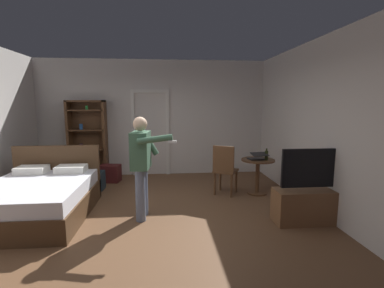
{
  "coord_description": "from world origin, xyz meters",
  "views": [
    {
      "loc": [
        0.29,
        -4.12,
        1.8
      ],
      "look_at": [
        0.72,
        0.36,
        1.14
      ],
      "focal_mm": 26.08,
      "sensor_mm": 36.0,
      "label": 1
    }
  ],
  "objects_px": {
    "side_table": "(258,170)",
    "suitcase_dark": "(110,173)",
    "person_blue_shirt": "(142,160)",
    "bottle_on_table": "(266,155)",
    "bed": "(38,198)",
    "tv_flatscreen": "(312,201)",
    "suitcase_small": "(88,181)",
    "wooden_chair": "(225,168)",
    "bookshelf": "(88,137)",
    "laptop": "(258,157)"
  },
  "relations": [
    {
      "from": "side_table",
      "to": "suitcase_small",
      "type": "distance_m",
      "value": 3.49
    },
    {
      "from": "bookshelf",
      "to": "person_blue_shirt",
      "type": "distance_m",
      "value": 2.99
    },
    {
      "from": "wooden_chair",
      "to": "person_blue_shirt",
      "type": "xyz_separation_m",
      "value": [
        -1.52,
        -0.97,
        0.38
      ]
    },
    {
      "from": "bed",
      "to": "suitcase_small",
      "type": "bearing_deg",
      "value": 72.72
    },
    {
      "from": "bed",
      "to": "tv_flatscreen",
      "type": "relative_size",
      "value": 1.7
    },
    {
      "from": "bed",
      "to": "person_blue_shirt",
      "type": "xyz_separation_m",
      "value": [
        1.66,
        -0.21,
        0.62
      ]
    },
    {
      "from": "bookshelf",
      "to": "wooden_chair",
      "type": "xyz_separation_m",
      "value": [
        3.01,
        -1.61,
        -0.46
      ]
    },
    {
      "from": "tv_flatscreen",
      "to": "suitcase_small",
      "type": "relative_size",
      "value": 1.84
    },
    {
      "from": "laptop",
      "to": "bed",
      "type": "bearing_deg",
      "value": -169.17
    },
    {
      "from": "bookshelf",
      "to": "person_blue_shirt",
      "type": "xyz_separation_m",
      "value": [
        1.49,
        -2.59,
        -0.08
      ]
    },
    {
      "from": "person_blue_shirt",
      "to": "bottle_on_table",
      "type": "bearing_deg",
      "value": 21.31
    },
    {
      "from": "side_table",
      "to": "wooden_chair",
      "type": "height_order",
      "value": "wooden_chair"
    },
    {
      "from": "bookshelf",
      "to": "bottle_on_table",
      "type": "distance_m",
      "value": 4.18
    },
    {
      "from": "person_blue_shirt",
      "to": "side_table",
      "type": "bearing_deg",
      "value": 24.3
    },
    {
      "from": "tv_flatscreen",
      "to": "person_blue_shirt",
      "type": "height_order",
      "value": "person_blue_shirt"
    },
    {
      "from": "bed",
      "to": "tv_flatscreen",
      "type": "height_order",
      "value": "tv_flatscreen"
    },
    {
      "from": "bookshelf",
      "to": "suitcase_small",
      "type": "bearing_deg",
      "value": -76.55
    },
    {
      "from": "tv_flatscreen",
      "to": "wooden_chair",
      "type": "relative_size",
      "value": 1.15
    },
    {
      "from": "side_table",
      "to": "suitcase_dark",
      "type": "distance_m",
      "value": 3.33
    },
    {
      "from": "laptop",
      "to": "suitcase_small",
      "type": "xyz_separation_m",
      "value": [
        -3.41,
        0.61,
        -0.56
      ]
    },
    {
      "from": "person_blue_shirt",
      "to": "laptop",
      "type": "bearing_deg",
      "value": 23.6
    },
    {
      "from": "bookshelf",
      "to": "suitcase_small",
      "type": "xyz_separation_m",
      "value": [
        0.25,
        -1.03,
        -0.81
      ]
    },
    {
      "from": "bookshelf",
      "to": "bottle_on_table",
      "type": "relative_size",
      "value": 8.15
    },
    {
      "from": "bottle_on_table",
      "to": "suitcase_dark",
      "type": "xyz_separation_m",
      "value": [
        -3.25,
        1.24,
        -0.6
      ]
    },
    {
      "from": "bookshelf",
      "to": "bottle_on_table",
      "type": "height_order",
      "value": "bookshelf"
    },
    {
      "from": "tv_flatscreen",
      "to": "wooden_chair",
      "type": "xyz_separation_m",
      "value": [
        -1.04,
        1.39,
        0.22
      ]
    },
    {
      "from": "person_blue_shirt",
      "to": "suitcase_dark",
      "type": "bearing_deg",
      "value": 113.17
    },
    {
      "from": "tv_flatscreen",
      "to": "laptop",
      "type": "relative_size",
      "value": 3.05
    },
    {
      "from": "tv_flatscreen",
      "to": "side_table",
      "type": "height_order",
      "value": "tv_flatscreen"
    },
    {
      "from": "person_blue_shirt",
      "to": "suitcase_dark",
      "type": "distance_m",
      "value": 2.45
    },
    {
      "from": "laptop",
      "to": "side_table",
      "type": "bearing_deg",
      "value": 61.1
    },
    {
      "from": "bottle_on_table",
      "to": "person_blue_shirt",
      "type": "xyz_separation_m",
      "value": [
        -2.33,
        -0.91,
        0.13
      ]
    },
    {
      "from": "wooden_chair",
      "to": "person_blue_shirt",
      "type": "distance_m",
      "value": 1.84
    },
    {
      "from": "tv_flatscreen",
      "to": "person_blue_shirt",
      "type": "bearing_deg",
      "value": 170.85
    },
    {
      "from": "suitcase_small",
      "to": "tv_flatscreen",
      "type": "bearing_deg",
      "value": -22.55
    },
    {
      "from": "tv_flatscreen",
      "to": "bottle_on_table",
      "type": "distance_m",
      "value": 1.42
    },
    {
      "from": "side_table",
      "to": "bottle_on_table",
      "type": "distance_m",
      "value": 0.36
    },
    {
      "from": "tv_flatscreen",
      "to": "laptop",
      "type": "height_order",
      "value": "tv_flatscreen"
    },
    {
      "from": "suitcase_small",
      "to": "bed",
      "type": "bearing_deg",
      "value": -102.52
    },
    {
      "from": "bed",
      "to": "bookshelf",
      "type": "bearing_deg",
      "value": 85.92
    },
    {
      "from": "suitcase_dark",
      "to": "bed",
      "type": "bearing_deg",
      "value": -100.01
    },
    {
      "from": "bookshelf",
      "to": "side_table",
      "type": "bearing_deg",
      "value": -23.49
    },
    {
      "from": "side_table",
      "to": "suitcase_dark",
      "type": "height_order",
      "value": "side_table"
    },
    {
      "from": "suitcase_dark",
      "to": "suitcase_small",
      "type": "bearing_deg",
      "value": -107.55
    },
    {
      "from": "bed",
      "to": "wooden_chair",
      "type": "xyz_separation_m",
      "value": [
        3.18,
        0.76,
        0.24
      ]
    },
    {
      "from": "bed",
      "to": "tv_flatscreen",
      "type": "xyz_separation_m",
      "value": [
        4.22,
        -0.63,
        0.02
      ]
    },
    {
      "from": "suitcase_dark",
      "to": "bookshelf",
      "type": "bearing_deg",
      "value": 153.62
    },
    {
      "from": "side_table",
      "to": "person_blue_shirt",
      "type": "distance_m",
      "value": 2.44
    },
    {
      "from": "bed",
      "to": "laptop",
      "type": "bearing_deg",
      "value": 10.83
    },
    {
      "from": "bed",
      "to": "suitcase_dark",
      "type": "height_order",
      "value": "bed"
    }
  ]
}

